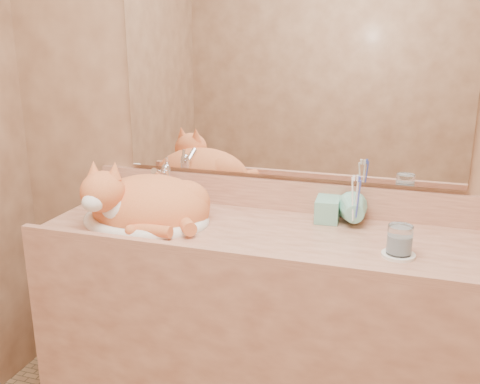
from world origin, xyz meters
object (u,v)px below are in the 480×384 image
(sink_basin, at_px, (145,202))
(toothbrush_cup, at_px, (355,216))
(water_glass, at_px, (400,240))
(vanity_counter, at_px, (265,340))
(soap_dispenser, at_px, (326,201))
(cat, at_px, (144,202))

(sink_basin, relative_size, toothbrush_cup, 4.11)
(sink_basin, height_order, water_glass, sink_basin)
(toothbrush_cup, xyz_separation_m, water_glass, (0.16, -0.19, 0.00))
(vanity_counter, xyz_separation_m, soap_dispenser, (0.18, 0.13, 0.52))
(vanity_counter, distance_m, water_glass, 0.66)
(water_glass, bearing_deg, soap_dispenser, 141.46)
(vanity_counter, relative_size, soap_dispenser, 8.41)
(sink_basin, distance_m, cat, 0.01)
(cat, relative_size, water_glass, 4.91)
(cat, bearing_deg, vanity_counter, -3.70)
(water_glass, bearing_deg, cat, 177.02)
(soap_dispenser, height_order, water_glass, soap_dispenser)
(sink_basin, bearing_deg, toothbrush_cup, 7.09)
(toothbrush_cup, bearing_deg, vanity_counter, -157.29)
(vanity_counter, distance_m, sink_basin, 0.67)
(soap_dispenser, distance_m, water_glass, 0.33)
(soap_dispenser, relative_size, toothbrush_cup, 1.68)
(cat, distance_m, toothbrush_cup, 0.76)
(sink_basin, distance_m, soap_dispenser, 0.65)
(cat, bearing_deg, water_glass, -10.25)
(vanity_counter, bearing_deg, water_glass, -9.66)
(vanity_counter, relative_size, water_glass, 17.62)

